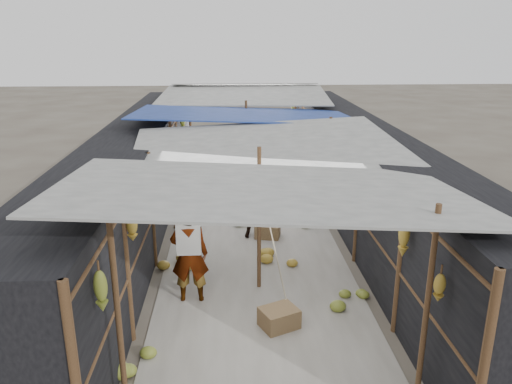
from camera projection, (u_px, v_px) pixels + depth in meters
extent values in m
cube|color=#9E998E|center=(250.00, 219.00, 12.36)|extent=(3.60, 16.00, 0.02)
cube|color=black|center=(137.00, 176.00, 11.87)|extent=(1.40, 15.00, 2.30)
cube|color=black|center=(361.00, 173.00, 12.16)|extent=(1.40, 15.00, 2.30)
cube|color=olive|center=(268.00, 231.00, 11.19)|extent=(0.62, 0.54, 0.32)
cube|color=olive|center=(279.00, 318.00, 7.75)|extent=(0.69, 0.63, 0.33)
cube|color=olive|center=(232.00, 213.00, 12.37)|extent=(0.43, 0.36, 0.26)
cylinder|color=black|center=(284.00, 173.00, 16.07)|extent=(0.62, 0.62, 0.19)
imported|color=silver|center=(190.00, 254.00, 8.34)|extent=(0.64, 0.42, 1.72)
imported|color=#213BA6|center=(261.00, 204.00, 11.08)|extent=(0.88, 0.77, 1.54)
imported|color=#49433F|center=(295.00, 201.00, 12.40)|extent=(0.36, 0.57, 0.84)
cylinder|color=brown|center=(118.00, 317.00, 5.69)|extent=(0.07, 0.07, 2.60)
cylinder|color=brown|center=(427.00, 308.00, 5.88)|extent=(0.07, 0.07, 2.60)
cylinder|color=brown|center=(259.00, 220.00, 8.64)|extent=(0.07, 0.07, 2.60)
cylinder|color=brown|center=(173.00, 175.00, 11.40)|extent=(0.07, 0.07, 2.60)
cylinder|color=brown|center=(328.00, 173.00, 11.59)|extent=(0.07, 0.07, 2.60)
cylinder|color=brown|center=(246.00, 146.00, 14.35)|extent=(0.07, 0.07, 2.60)
cylinder|color=brown|center=(191.00, 128.00, 17.11)|extent=(0.07, 0.07, 2.60)
cylinder|color=brown|center=(295.00, 127.00, 17.30)|extent=(0.07, 0.07, 2.60)
cube|color=#9F9E99|center=(269.00, 188.00, 6.37)|extent=(5.21, 3.19, 0.52)
cube|color=#9F9E99|center=(266.00, 146.00, 9.47)|extent=(5.23, 3.73, 0.50)
cube|color=#203795|center=(244.00, 114.00, 12.57)|extent=(5.40, 3.60, 0.41)
cube|color=#9F9E99|center=(244.00, 95.00, 15.68)|extent=(5.37, 3.66, 0.27)
cube|color=#9F9E99|center=(244.00, 84.00, 17.94)|extent=(5.00, 1.99, 0.24)
cylinder|color=brown|center=(165.00, 139.00, 11.64)|extent=(0.06, 15.00, 0.06)
cylinder|color=brown|center=(334.00, 137.00, 11.85)|extent=(0.06, 15.00, 0.06)
cylinder|color=gray|center=(250.00, 138.00, 11.74)|extent=(0.02, 15.00, 0.02)
cube|color=#191795|center=(262.00, 171.00, 10.14)|extent=(0.55, 0.03, 0.65)
cube|color=white|center=(255.00, 125.00, 14.87)|extent=(0.60, 0.03, 0.55)
cube|color=maroon|center=(305.00, 161.00, 10.84)|extent=(0.50, 0.03, 0.60)
cube|color=#297C4E|center=(216.00, 205.00, 8.19)|extent=(0.60, 0.03, 0.70)
ellipsoid|color=olive|center=(101.00, 291.00, 5.26)|extent=(0.15, 0.12, 0.49)
ellipsoid|color=#A3812A|center=(132.00, 228.00, 6.98)|extent=(0.16, 0.13, 0.40)
ellipsoid|color=olive|center=(145.00, 203.00, 8.14)|extent=(0.20, 0.17, 0.47)
ellipsoid|color=#A3812A|center=(159.00, 176.00, 9.80)|extent=(0.18, 0.15, 0.42)
ellipsoid|color=#A3812A|center=(166.00, 171.00, 10.82)|extent=(0.15, 0.13, 0.50)
ellipsoid|color=olive|center=(173.00, 143.00, 12.40)|extent=(0.15, 0.13, 0.38)
ellipsoid|color=olive|center=(180.00, 138.00, 14.22)|extent=(0.17, 0.14, 0.44)
ellipsoid|color=olive|center=(183.00, 123.00, 15.01)|extent=(0.17, 0.15, 0.36)
ellipsoid|color=#A3812A|center=(187.00, 114.00, 16.74)|extent=(0.19, 0.16, 0.46)
ellipsoid|color=#A3812A|center=(191.00, 106.00, 18.38)|extent=(0.17, 0.15, 0.42)
ellipsoid|color=#A3812A|center=(439.00, 288.00, 5.71)|extent=(0.14, 0.12, 0.36)
ellipsoid|color=#A3812A|center=(404.00, 237.00, 6.84)|extent=(0.16, 0.14, 0.59)
ellipsoid|color=olive|center=(370.00, 207.00, 8.49)|extent=(0.17, 0.14, 0.44)
ellipsoid|color=olive|center=(348.00, 174.00, 9.99)|extent=(0.19, 0.16, 0.37)
ellipsoid|color=olive|center=(334.00, 155.00, 11.31)|extent=(0.17, 0.15, 0.49)
ellipsoid|color=olive|center=(324.00, 144.00, 12.52)|extent=(0.19, 0.17, 0.38)
ellipsoid|color=olive|center=(312.00, 134.00, 14.29)|extent=(0.19, 0.16, 0.38)
ellipsoid|color=olive|center=(306.00, 124.00, 15.40)|extent=(0.20, 0.17, 0.40)
ellipsoid|color=#A3812A|center=(298.00, 118.00, 16.92)|extent=(0.15, 0.13, 0.55)
ellipsoid|color=olive|center=(294.00, 110.00, 18.07)|extent=(0.19, 0.16, 0.52)
ellipsoid|color=olive|center=(194.00, 170.00, 16.35)|extent=(0.52, 0.45, 0.26)
ellipsoid|color=olive|center=(302.00, 189.00, 14.39)|extent=(0.48, 0.40, 0.24)
ellipsoid|color=olive|center=(146.00, 353.00, 6.90)|extent=(0.68, 0.58, 0.34)
ellipsoid|color=olive|center=(350.00, 296.00, 8.43)|extent=(0.61, 0.51, 0.30)
ellipsoid|color=olive|center=(311.00, 220.00, 11.97)|extent=(0.49, 0.42, 0.25)
ellipsoid|color=olive|center=(297.00, 172.00, 16.04)|extent=(0.53, 0.45, 0.26)
ellipsoid|color=olive|center=(242.00, 215.00, 12.12)|extent=(0.72, 0.61, 0.36)
ellipsoid|color=#A3812A|center=(279.00, 254.00, 10.05)|extent=(0.63, 0.53, 0.31)
ellipsoid|color=#A3812A|center=(175.00, 260.00, 9.71)|extent=(0.69, 0.58, 0.34)
ellipsoid|color=olive|center=(205.00, 191.00, 14.04)|extent=(0.58, 0.49, 0.29)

